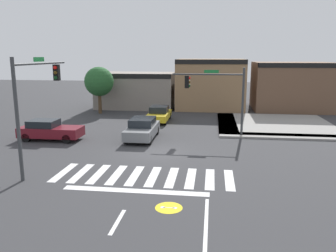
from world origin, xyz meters
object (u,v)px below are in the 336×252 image
(car_gray, at_px, (142,129))
(roadside_tree, at_px, (99,82))
(traffic_signal_northeast, at_px, (216,89))
(traffic_signal_southwest, at_px, (36,91))
(car_yellow, at_px, (159,114))
(car_maroon, at_px, (50,130))

(car_gray, bearing_deg, roadside_tree, -147.33)
(traffic_signal_northeast, distance_m, traffic_signal_southwest, 13.23)
(car_yellow, bearing_deg, car_maroon, -40.31)
(car_maroon, bearing_deg, roadside_tree, 90.59)
(car_maroon, bearing_deg, traffic_signal_southwest, -67.47)
(traffic_signal_southwest, bearing_deg, car_yellow, -17.04)
(traffic_signal_southwest, height_order, car_maroon, traffic_signal_southwest)
(car_gray, distance_m, car_yellow, 6.85)
(traffic_signal_northeast, height_order, car_maroon, traffic_signal_northeast)
(traffic_signal_northeast, relative_size, car_yellow, 1.23)
(car_yellow, bearing_deg, car_gray, -1.54)
(car_maroon, xyz_separation_m, car_yellow, (6.87, 8.09, -0.03))
(car_maroon, bearing_deg, car_gray, 10.53)
(traffic_signal_northeast, xyz_separation_m, roadside_tree, (-12.19, 8.80, -0.22))
(traffic_signal_northeast, bearing_deg, car_yellow, -44.08)
(car_yellow, bearing_deg, roadside_tree, -118.28)
(traffic_signal_southwest, distance_m, roadside_tree, 18.15)
(traffic_signal_southwest, relative_size, car_gray, 1.29)
(car_maroon, relative_size, car_yellow, 1.02)
(car_maroon, xyz_separation_m, roadside_tree, (-0.12, 11.85, 2.63))
(traffic_signal_northeast, height_order, roadside_tree, traffic_signal_northeast)
(traffic_signal_southwest, bearing_deg, car_gray, -29.60)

